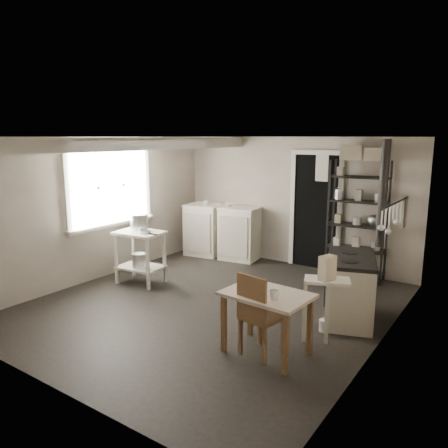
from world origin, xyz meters
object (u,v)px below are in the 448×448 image
Objects in this scene: stockpot at (139,224)px; work_table at (267,320)px; stove at (350,286)px; flour_sack at (339,269)px; chair at (262,312)px; shelf_rack at (357,222)px; base_cabinets at (223,233)px; prep_table at (140,259)px.

stockpot reaches higher than work_table.
stove is 1.40m from flour_sack.
chair is at bearing -126.20° from stove.
base_cabinets is at bearing 177.52° from shelf_rack.
base_cabinets is 3.31× the size of flour_sack.
shelf_rack is at bearing 35.58° from stockpot.
shelf_rack is 4.20× the size of flour_sack.
base_cabinets reaches higher than chair.
base_cabinets is 3.43m from stove.
shelf_rack reaches higher than flour_sack.
stockpot is 0.16× the size of shelf_rack.
prep_table is 2.93m from work_table.
stockpot is 3.11m from work_table.
chair reaches higher than flour_sack.
base_cabinets reaches higher than flour_sack.
work_table is at bearing -125.99° from stove.
work_table is (-0.43, -1.40, -0.06)m from stove.
prep_table is 0.56m from stockpot.
flour_sack is (-0.16, 2.65, -0.14)m from work_table.
base_cabinets is 1.71× the size of work_table.
prep_table is 3.25m from stove.
chair is (-0.45, -1.45, 0.05)m from stove.
prep_table is 0.43× the size of shelf_rack.
stove is at bearing 6.70° from stockpot.
shelf_rack is (2.75, 2.15, 0.55)m from prep_table.
stove is 1.46m from work_table.
chair is 1.99× the size of flour_sack.
base_cabinets is at bearing 131.44° from work_table.
stockpot is 3.38m from stove.
stove is at bearing -64.82° from flour_sack.
stockpot is 3.26m from flour_sack.
stockpot is 0.33× the size of chair.
shelf_rack is at bearing 90.68° from work_table.
prep_table is at bearing 162.10° from work_table.
base_cabinets reaches higher than work_table.
prep_table is 0.94× the size of work_table.
stockpot is (-0.11, 0.11, 0.54)m from prep_table.
flour_sack is at bearing 33.70° from prep_table.
stockpot is at bearing -148.96° from flour_sack.
base_cabinets reaches higher than stove.
shelf_rack reaches higher than base_cabinets.
chair is at bearing -112.54° from work_table.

